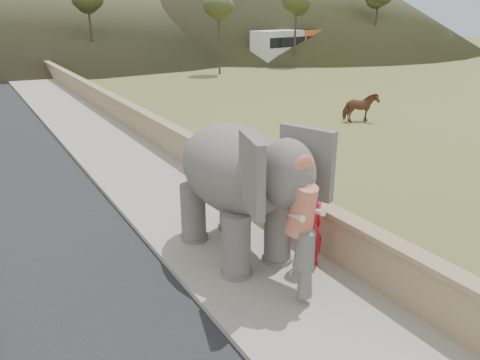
% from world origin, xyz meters
% --- Properties ---
extents(ground, '(160.00, 160.00, 0.00)m').
position_xyz_m(ground, '(0.00, 0.00, 0.00)').
color(ground, olive).
rests_on(ground, ground).
extents(walkway, '(3.00, 120.00, 0.15)m').
position_xyz_m(walkway, '(0.00, 10.00, 0.07)').
color(walkway, '#9E9687').
rests_on(walkway, ground).
extents(parapet, '(0.30, 120.00, 1.10)m').
position_xyz_m(parapet, '(1.65, 10.00, 0.55)').
color(parapet, tan).
rests_on(parapet, ground).
extents(cow, '(1.77, 1.20, 1.37)m').
position_xyz_m(cow, '(11.54, 9.36, 0.68)').
color(cow, brown).
rests_on(cow, ground).
extents(distant_car, '(4.28, 1.84, 1.44)m').
position_xyz_m(distant_car, '(16.74, 36.16, 0.72)').
color(distant_car, '#B7B7BF').
rests_on(distant_car, ground).
extents(bus_white, '(11.27, 4.41, 3.10)m').
position_xyz_m(bus_white, '(25.27, 32.06, 1.55)').
color(bus_white, silver).
rests_on(bus_white, ground).
extents(bus_orange, '(11.27, 4.43, 3.10)m').
position_xyz_m(bus_orange, '(30.10, 32.85, 1.55)').
color(bus_orange, orange).
rests_on(bus_orange, ground).
extents(elephant_and_man, '(2.34, 4.09, 2.92)m').
position_xyz_m(elephant_and_man, '(0.02, 1.31, 1.60)').
color(elephant_and_man, slate).
rests_on(elephant_and_man, ground).
extents(trees, '(47.57, 30.78, 8.34)m').
position_xyz_m(trees, '(7.90, 28.38, 3.67)').
color(trees, '#473828').
rests_on(trees, ground).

